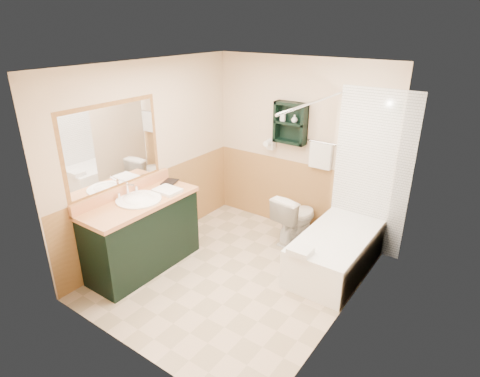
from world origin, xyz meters
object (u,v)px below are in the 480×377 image
at_px(soap_bottle_a, 283,118).
at_px(soap_bottle_b, 294,120).
at_px(vanity, 143,234).
at_px(vanity_book, 163,174).
at_px(wall_shelf, 290,123).
at_px(bathtub, 337,250).
at_px(toilet, 295,218).
at_px(hair_dryer, 271,144).

height_order(soap_bottle_a, soap_bottle_b, soap_bottle_b).
height_order(vanity, vanity_book, vanity_book).
height_order(wall_shelf, vanity_book, wall_shelf).
relative_size(vanity_book, soap_bottle_b, 2.16).
bearing_deg(bathtub, toilet, 157.92).
relative_size(toilet, soap_bottle_a, 5.02).
distance_m(hair_dryer, toilet, 1.08).
height_order(hair_dryer, vanity_book, hair_dryer).
distance_m(hair_dryer, vanity_book, 1.57).
xyz_separation_m(vanity_book, soap_bottle_a, (0.95, 1.33, 0.59)).
xyz_separation_m(vanity, soap_bottle_a, (0.78, 1.89, 1.15)).
relative_size(wall_shelf, soap_bottle_b, 5.30).
bearing_deg(soap_bottle_b, soap_bottle_a, 180.00).
distance_m(vanity, soap_bottle_b, 2.42).
relative_size(hair_dryer, toilet, 0.35).
distance_m(bathtub, vanity_book, 2.35).
distance_m(wall_shelf, soap_bottle_a, 0.12).
xyz_separation_m(toilet, vanity_book, (-1.35, -1.07, 0.67)).
height_order(bathtub, soap_bottle_a, soap_bottle_a).
height_order(toilet, soap_bottle_a, soap_bottle_a).
xyz_separation_m(hair_dryer, vanity, (-0.59, -1.92, -0.75)).
bearing_deg(toilet, vanity_book, 45.97).
xyz_separation_m(hair_dryer, vanity_book, (-0.76, -1.36, -0.19)).
bearing_deg(soap_bottle_a, bathtub, -26.15).
xyz_separation_m(vanity, toilet, (1.19, 1.63, -0.11)).
bearing_deg(toilet, bathtub, 165.51).
distance_m(wall_shelf, vanity, 2.37).
bearing_deg(wall_shelf, vanity, -115.24).
relative_size(wall_shelf, vanity_book, 2.46).
distance_m(wall_shelf, soap_bottle_b, 0.08).
xyz_separation_m(wall_shelf, toilet, (0.29, -0.27, -1.21)).
xyz_separation_m(hair_dryer, soap_bottle_a, (0.19, -0.03, 0.40)).
bearing_deg(vanity_book, vanity, -92.53).
height_order(hair_dryer, soap_bottle_a, soap_bottle_a).
height_order(bathtub, vanity_book, vanity_book).
bearing_deg(soap_bottle_a, soap_bottle_b, 0.00).
distance_m(soap_bottle_a, soap_bottle_b, 0.17).
bearing_deg(hair_dryer, vanity_book, -119.16).
distance_m(hair_dryer, bathtub, 1.74).
bearing_deg(bathtub, hair_dryer, 156.07).
relative_size(bathtub, soap_bottle_b, 14.47).
xyz_separation_m(soap_bottle_a, soap_bottle_b, (0.17, 0.00, 0.01)).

